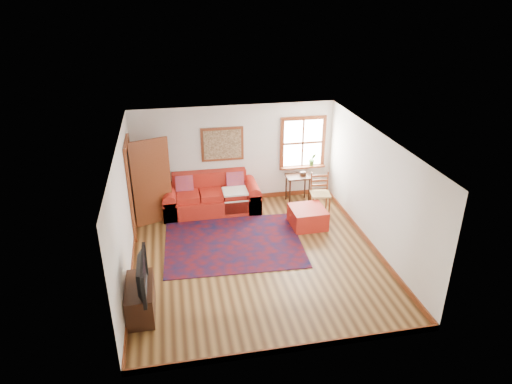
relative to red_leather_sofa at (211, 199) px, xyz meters
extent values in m
plane|color=#442912|center=(0.67, -2.29, -0.30)|extent=(5.50, 5.50, 0.00)
cube|color=silver|center=(0.67, 0.46, 0.95)|extent=(5.00, 0.04, 2.50)
cube|color=silver|center=(0.67, -5.04, 0.95)|extent=(5.00, 0.04, 2.50)
cube|color=silver|center=(-1.83, -2.29, 0.95)|extent=(0.04, 5.50, 2.50)
cube|color=silver|center=(3.17, -2.29, 0.95)|extent=(0.04, 5.50, 2.50)
cube|color=white|center=(0.67, -2.29, 2.20)|extent=(5.00, 5.50, 0.04)
cube|color=brown|center=(0.67, 0.44, -0.24)|extent=(5.00, 0.03, 0.12)
cube|color=brown|center=(-1.82, -2.29, -0.24)|extent=(0.03, 5.50, 0.12)
cube|color=brown|center=(3.15, -2.29, -0.24)|extent=(0.03, 5.50, 0.12)
cube|color=white|center=(2.42, 0.44, 1.15)|extent=(1.00, 0.02, 1.20)
cube|color=brown|center=(2.42, 0.43, 1.79)|extent=(1.18, 0.06, 0.09)
cube|color=brown|center=(2.42, 0.43, 0.50)|extent=(1.18, 0.06, 0.09)
cube|color=brown|center=(1.87, 0.43, 1.15)|extent=(0.09, 0.06, 1.20)
cube|color=brown|center=(2.96, 0.43, 1.15)|extent=(0.09, 0.06, 1.20)
cube|color=brown|center=(2.42, 0.43, 1.15)|extent=(1.00, 0.04, 0.05)
cube|color=brown|center=(2.42, 0.36, 0.53)|extent=(1.15, 0.20, 0.04)
imported|color=#386E26|center=(2.67, 0.34, 0.71)|extent=(0.18, 0.15, 0.33)
cube|color=black|center=(-1.82, -0.69, 0.72)|extent=(0.02, 0.90, 2.05)
cube|color=brown|center=(-1.79, -1.19, 0.72)|extent=(0.06, 0.09, 2.05)
cube|color=brown|center=(-1.79, -0.20, 0.72)|extent=(0.06, 0.09, 2.05)
cube|color=brown|center=(-1.79, -0.69, 1.79)|extent=(0.06, 1.08, 0.09)
cube|color=brown|center=(-1.37, -0.40, 0.72)|extent=(0.86, 0.35, 2.05)
cube|color=silver|center=(-1.37, -0.40, 0.82)|extent=(0.56, 0.22, 1.33)
cube|color=brown|center=(0.37, 0.43, 1.25)|extent=(1.05, 0.04, 0.85)
cube|color=tan|center=(0.37, 0.40, 1.25)|extent=(0.92, 0.03, 0.72)
cube|color=#500B0F|center=(0.29, -1.70, -0.29)|extent=(3.03, 2.47, 0.02)
cube|color=#B02216|center=(0.00, -0.06, -0.10)|extent=(2.35, 0.97, 0.41)
cube|color=#B02216|center=(0.00, 0.29, 0.36)|extent=(1.83, 0.27, 0.51)
cube|color=#B02216|center=(-1.02, -0.06, -0.05)|extent=(0.33, 0.97, 0.51)
cube|color=#B02216|center=(1.01, -0.06, -0.05)|extent=(0.33, 0.97, 0.51)
cube|color=#CE491D|center=(-0.63, 0.12, 0.39)|extent=(0.43, 0.21, 0.45)
cube|color=#CE491D|center=(0.62, 0.12, 0.39)|extent=(0.43, 0.21, 0.45)
cube|color=silver|center=(0.56, -0.24, 0.26)|extent=(0.59, 0.53, 0.04)
cube|color=#B02216|center=(2.10, -1.24, -0.08)|extent=(0.79, 0.79, 0.44)
cube|color=#331B11|center=(2.21, 0.03, 0.40)|extent=(0.60, 0.45, 0.04)
cylinder|color=#331B11|center=(1.96, -0.15, 0.04)|extent=(0.04, 0.04, 0.68)
cylinder|color=#331B11|center=(2.46, -0.15, 0.04)|extent=(0.04, 0.04, 0.68)
cylinder|color=#331B11|center=(1.96, 0.22, 0.04)|extent=(0.04, 0.04, 0.68)
cylinder|color=#331B11|center=(2.46, 0.22, 0.04)|extent=(0.04, 0.04, 0.68)
cube|color=tan|center=(2.59, -0.64, 0.19)|extent=(0.52, 0.50, 0.04)
cylinder|color=brown|center=(2.36, -0.80, -0.07)|extent=(0.04, 0.04, 0.47)
cylinder|color=brown|center=(2.76, -0.86, -0.07)|extent=(0.04, 0.04, 0.47)
cylinder|color=brown|center=(2.42, -0.43, 0.19)|extent=(0.04, 0.04, 0.99)
cylinder|color=brown|center=(2.81, -0.48, 0.19)|extent=(0.04, 0.04, 0.99)
cube|color=brown|center=(2.61, -0.46, 0.46)|extent=(0.40, 0.09, 0.30)
cube|color=#331B11|center=(-1.59, -3.63, -0.03)|extent=(0.45, 1.01, 0.55)
imported|color=black|center=(-1.57, -3.78, 0.55)|extent=(0.14, 1.05, 0.60)
cylinder|color=silver|center=(-1.54, -3.19, 0.34)|extent=(0.12, 0.12, 0.18)
cylinder|color=#FFA53F|center=(-1.54, -3.19, 0.31)|extent=(0.07, 0.07, 0.12)
camera|label=1|loc=(-0.87, -10.15, 4.87)|focal=32.00mm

